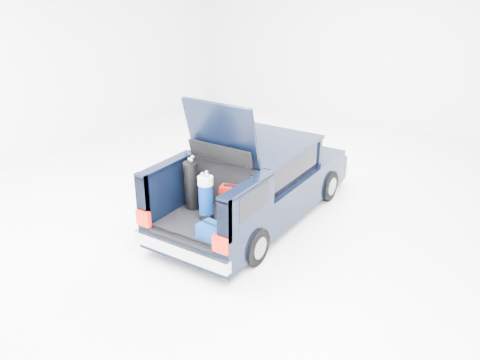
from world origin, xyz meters
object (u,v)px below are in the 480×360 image
Objects in this scene: red_suitcase at (230,201)px; blue_golf_bag at (206,197)px; blue_duffel at (213,232)px; car at (258,183)px; black_golf_bag at (192,185)px.

blue_golf_bag is (-0.25, -0.32, 0.12)m from red_suitcase.
car is at bearing 108.92° from blue_duffel.
black_golf_bag is 1.87× the size of blue_duffel.
black_golf_bag is at bearing 144.40° from blue_golf_bag.
car is 5.07× the size of black_golf_bag.
blue_duffel is (0.89, -0.65, -0.31)m from black_golf_bag.
red_suitcase is at bearing 40.16° from blue_golf_bag.
blue_golf_bag reaches higher than red_suitcase.
black_golf_bag is at bearing 176.27° from red_suitcase.
black_golf_bag reaches higher than blue_duffel.
blue_golf_bag is (-0.04, -1.54, 0.30)m from car.
blue_golf_bag is at bearing 142.18° from blue_duffel.
blue_golf_bag is (0.42, -0.19, -0.04)m from black_golf_bag.
blue_duffel is (0.47, -0.47, -0.26)m from blue_golf_bag.
blue_golf_bag is 0.71m from blue_duffel.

